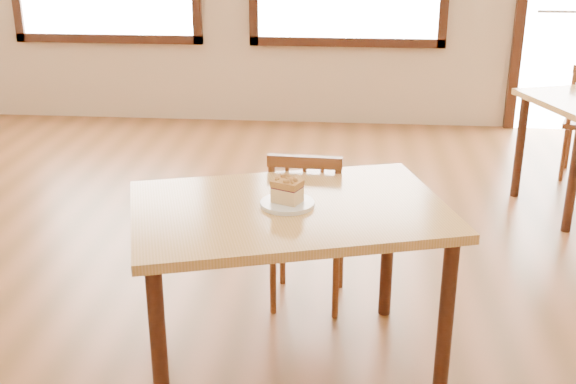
% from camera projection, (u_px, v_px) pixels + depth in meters
% --- Properties ---
extents(ground, '(8.00, 8.00, 0.00)m').
position_uv_depth(ground, '(258.00, 369.00, 3.11)').
color(ground, brown).
extents(cafe_table_main, '(1.42, 1.15, 0.75)m').
position_uv_depth(cafe_table_main, '(289.00, 228.00, 2.90)').
color(cafe_table_main, tan).
rests_on(cafe_table_main, ground).
extents(cafe_chair_main, '(0.40, 0.40, 0.83)m').
position_uv_depth(cafe_chair_main, '(308.00, 226.00, 3.49)').
color(cafe_chair_main, brown).
rests_on(cafe_chair_main, ground).
extents(plate, '(0.22, 0.22, 0.02)m').
position_uv_depth(plate, '(287.00, 204.00, 2.86)').
color(plate, white).
rests_on(plate, cafe_table_main).
extents(cake_slice, '(0.13, 0.12, 0.11)m').
position_uv_depth(cake_slice, '(287.00, 189.00, 2.84)').
color(cake_slice, '#E8C383').
rests_on(cake_slice, plate).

